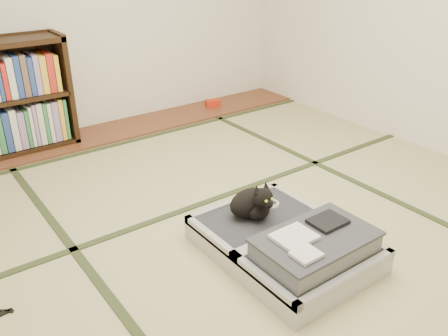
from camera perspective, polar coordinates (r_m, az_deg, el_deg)
floor at (r=3.02m, az=3.19°, el=-6.85°), size 4.50×4.50×0.00m
wood_strip at (r=4.57m, az=-12.89°, el=4.39°), size 4.00×0.50×0.02m
red_item at (r=5.10m, az=-1.37°, el=7.82°), size 0.17×0.13×0.07m
tatami_borders at (r=3.36m, az=-2.14°, el=-3.13°), size 4.00×4.50×0.01m
suitcase at (r=2.70m, az=7.79°, el=-9.04°), size 0.71×0.95×0.28m
cat at (r=2.80m, az=3.56°, el=-4.22°), size 0.32×0.32×0.26m
cable_coil at (r=2.97m, az=5.75°, el=-4.31°), size 0.10×0.10×0.02m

